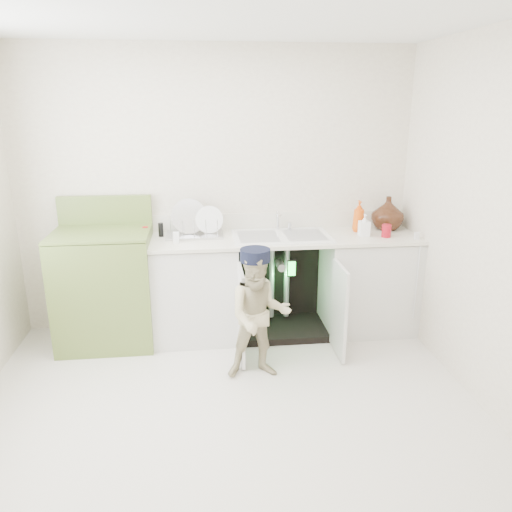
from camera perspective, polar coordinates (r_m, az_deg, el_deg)
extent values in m
plane|color=#BCB3A5|center=(3.58, -3.14, -17.28)|extent=(3.50, 3.50, 0.00)
cube|color=silver|center=(4.51, -4.58, 7.32)|extent=(3.50, 2.50, 0.02)
cube|color=silver|center=(1.65, -0.59, -10.98)|extent=(3.50, 2.50, 0.02)
cube|color=silver|center=(3.59, 25.67, 3.03)|extent=(2.50, 3.00, 0.02)
plane|color=white|center=(2.98, -4.01, 26.35)|extent=(3.50, 3.50, 0.00)
cube|color=silver|center=(4.44, -7.41, -3.94)|extent=(0.80, 0.60, 0.86)
cube|color=silver|center=(4.69, 12.56, -3.07)|extent=(0.80, 0.60, 0.86)
cube|color=black|center=(4.74, 2.33, -2.40)|extent=(0.80, 0.06, 0.86)
cube|color=black|center=(4.65, 2.78, -8.16)|extent=(0.80, 0.60, 0.06)
cylinder|color=gray|center=(4.57, 1.79, -2.91)|extent=(0.05, 0.05, 0.70)
cylinder|color=gray|center=(4.59, 3.52, -2.84)|extent=(0.05, 0.05, 0.70)
cylinder|color=gray|center=(4.48, 2.78, -1.05)|extent=(0.07, 0.18, 0.07)
cube|color=silver|center=(4.00, -1.69, -6.73)|extent=(0.03, 0.40, 0.76)
cube|color=silver|center=(4.14, 9.48, -6.12)|extent=(0.02, 0.40, 0.76)
cube|color=silver|center=(4.35, 2.94, 2.05)|extent=(2.44, 0.64, 0.03)
cube|color=silver|center=(4.61, 2.37, 4.08)|extent=(2.44, 0.02, 0.15)
cube|color=white|center=(4.35, 2.94, 2.18)|extent=(0.85, 0.55, 0.02)
cube|color=gray|center=(4.32, 0.26, 2.23)|extent=(0.34, 0.40, 0.01)
cube|color=gray|center=(4.39, 5.59, 2.38)|extent=(0.34, 0.40, 0.01)
cylinder|color=silver|center=(4.54, 2.51, 4.06)|extent=(0.03, 0.03, 0.17)
cylinder|color=silver|center=(4.46, 2.64, 4.82)|extent=(0.02, 0.14, 0.02)
cylinder|color=silver|center=(4.57, 3.87, 3.48)|extent=(0.04, 0.04, 0.06)
cylinder|color=silver|center=(4.50, 17.91, -2.77)|extent=(0.01, 0.01, 0.70)
cube|color=silver|center=(4.46, 17.90, 2.21)|extent=(0.04, 0.02, 0.06)
cube|color=silver|center=(4.41, -7.03, 2.47)|extent=(0.49, 0.33, 0.02)
cylinder|color=silver|center=(4.41, -7.64, 3.63)|extent=(0.31, 0.11, 0.30)
cylinder|color=white|center=(4.39, -5.34, 3.51)|extent=(0.24, 0.06, 0.24)
cylinder|color=silver|center=(4.30, -9.70, 3.11)|extent=(0.01, 0.01, 0.14)
cylinder|color=silver|center=(4.29, -8.39, 3.15)|extent=(0.01, 0.01, 0.14)
cylinder|color=silver|center=(4.29, -7.07, 3.20)|extent=(0.01, 0.01, 0.14)
cylinder|color=silver|center=(4.29, -5.75, 3.25)|extent=(0.01, 0.01, 0.14)
cylinder|color=silver|center=(4.29, -4.44, 3.29)|extent=(0.01, 0.01, 0.14)
imported|color=#412B12|center=(4.71, 14.83, 4.75)|extent=(0.29, 0.29, 0.30)
imported|color=#DB4F0B|center=(4.58, 11.67, 4.48)|extent=(0.11, 0.11, 0.28)
imported|color=white|center=(4.44, 12.28, 3.47)|extent=(0.09, 0.09, 0.19)
cylinder|color=#A30E1B|center=(4.46, 14.68, 2.80)|extent=(0.08, 0.08, 0.11)
cylinder|color=#B80F16|center=(4.38, -12.51, 2.64)|extent=(0.05, 0.05, 0.10)
cylinder|color=tan|center=(4.31, -12.46, 2.25)|extent=(0.06, 0.06, 0.08)
cylinder|color=black|center=(4.41, -10.82, 2.96)|extent=(0.04, 0.04, 0.12)
cube|color=white|center=(4.19, -9.11, 2.09)|extent=(0.05, 0.05, 0.09)
cube|color=olive|center=(4.47, -16.78, -3.65)|extent=(0.80, 0.65, 0.97)
cube|color=olive|center=(4.33, -17.35, 2.55)|extent=(0.80, 0.65, 0.02)
cube|color=olive|center=(4.57, -16.87, 5.06)|extent=(0.80, 0.06, 0.25)
cylinder|color=black|center=(4.22, -20.39, 1.79)|extent=(0.18, 0.18, 0.02)
cylinder|color=silver|center=(4.22, -20.40, 1.95)|extent=(0.21, 0.21, 0.01)
cylinder|color=black|center=(4.52, -19.48, 2.87)|extent=(0.18, 0.18, 0.02)
cylinder|color=silver|center=(4.52, -19.49, 3.02)|extent=(0.21, 0.21, 0.01)
cylinder|color=black|center=(4.14, -15.01, 2.01)|extent=(0.18, 0.18, 0.02)
cylinder|color=silver|center=(4.14, -15.02, 2.17)|extent=(0.21, 0.21, 0.01)
cylinder|color=black|center=(4.45, -14.45, 3.10)|extent=(0.18, 0.18, 0.02)
cylinder|color=silver|center=(4.45, -14.46, 3.25)|extent=(0.21, 0.21, 0.01)
imported|color=beige|center=(3.74, 0.35, -6.83)|extent=(0.49, 0.38, 1.00)
cylinder|color=black|center=(3.58, 0.36, 0.04)|extent=(0.22, 0.22, 0.09)
cube|color=black|center=(3.68, 0.16, -0.02)|extent=(0.17, 0.09, 0.01)
cube|color=black|center=(4.09, 4.09, -1.42)|extent=(0.07, 0.01, 0.14)
cube|color=#26F23F|center=(4.08, 4.11, -1.46)|extent=(0.06, 0.00, 0.12)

